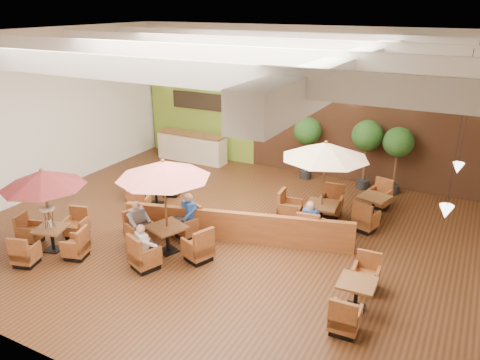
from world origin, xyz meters
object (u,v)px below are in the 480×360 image
Objects in this scene: table_2 at (322,166)px; diner_0 at (144,242)px; table_1 at (165,190)px; diner_3 at (310,218)px; topiary_1 at (367,138)px; table_5 at (373,208)px; topiary_2 at (398,145)px; table_3 at (151,191)px; service_counter at (192,147)px; booth_divider at (236,227)px; diner_2 at (138,219)px; table_4 at (356,296)px; table_0 at (45,195)px; diner_1 at (187,212)px; diner_4 at (310,219)px; topiary_0 at (307,134)px.

table_2 is 5.34m from diner_0.
table_1 is 1.01× the size of table_2.
table_1 is at bearing -155.56° from diner_3.
table_1 is 7.79m from topiary_1.
topiary_2 is (0.16, 2.35, 1.42)m from table_5.
table_3 is at bearing -146.87° from table_5.
table_2 reaches higher than service_counter.
table_3 reaches higher than service_counter.
table_2 is (3.09, 3.23, 0.15)m from table_1.
booth_divider is 6.59m from topiary_2.
diner_2 is at bearing -124.11° from table_5.
table_4 is 2.93× the size of diner_2.
table_3 is 1.03× the size of topiary_2.
topiary_2 is 3.10× the size of diner_0.
table_3 is (-5.52, -0.84, -1.50)m from table_2.
service_counter is 8.27m from table_0.
diner_1 is at bearing -119.91° from topiary_1.
diner_4 is at bearing -92.29° from table_2.
service_counter is at bearing 144.23° from diner_0.
diner_4 is at bearing 0.00° from diner_3.
table_4 is 7.30m from topiary_2.
table_0 is at bearing -148.09° from table_2.
topiary_1 is (3.47, 6.98, 0.07)m from table_1.
table_3 is 0.94× the size of table_5.
topiary_2 is (3.17, 5.63, 1.33)m from booth_divider.
table_1 is 4.02m from diner_4.
diner_2 is (1.83, 1.38, -0.84)m from table_0.
topiary_2 is 8.93m from diner_2.
diner_0 is at bearing 116.48° from diner_1.
table_2 is 1.13× the size of topiary_2.
table_2 is 4.24m from table_4.
diner_1 is (-5.09, 1.11, 0.45)m from table_4.
topiary_0 reaches higher than diner_2.
diner_3 reaches higher than booth_divider.
diner_4 is (0.07, -0.98, -1.21)m from table_2.
topiary_2 reaches higher than booth_divider.
table_4 is at bearing -65.64° from table_2.
diner_2 is at bearing -77.60° from table_3.
diner_4 is at bearing -105.95° from topiary_2.
topiary_1 is at bearing 125.47° from table_5.
table_0 is at bearing -159.59° from diner_3.
table_5 is 3.27× the size of diner_2.
service_counter is at bearing 135.49° from diner_3.
table_3 is at bearing 149.01° from booth_divider.
table_2 reaches higher than diner_2.
table_0 reaches higher than diner_2.
table_5 is (6.78, 2.25, -0.09)m from table_3.
table_2 is 3.77m from topiary_1.
table_3 reaches higher than diner_1.
diner_1 is (-3.47, -6.02, -1.08)m from topiary_1.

